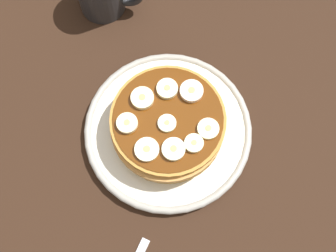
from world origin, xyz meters
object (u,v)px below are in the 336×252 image
(banana_slice_0, at_px, (168,123))
(banana_slice_5, at_px, (147,150))
(banana_slice_4, at_px, (191,91))
(banana_slice_7, at_px, (142,98))
(banana_slice_2, at_px, (173,149))
(banana_slice_8, at_px, (194,143))
(plate, at_px, (168,130))
(banana_slice_3, at_px, (208,129))
(pancake_stack, at_px, (167,125))
(banana_slice_1, at_px, (167,89))
(banana_slice_6, at_px, (127,123))

(banana_slice_0, bearing_deg, banana_slice_5, -116.73)
(banana_slice_4, height_order, banana_slice_7, same)
(banana_slice_2, bearing_deg, banana_slice_8, 26.81)
(plate, height_order, banana_slice_3, banana_slice_3)
(banana_slice_5, relative_size, banana_slice_7, 1.03)
(pancake_stack, xyz_separation_m, banana_slice_0, (0.00, -0.01, 0.03))
(banana_slice_0, height_order, banana_slice_3, same)
(plate, xyz_separation_m, banana_slice_0, (0.00, -0.01, 0.06))
(banana_slice_1, xyz_separation_m, banana_slice_6, (-0.05, -0.06, 0.00))
(banana_slice_1, relative_size, banana_slice_2, 0.94)
(banana_slice_0, distance_m, banana_slice_5, 0.05)
(plate, bearing_deg, banana_slice_7, 151.35)
(plate, bearing_deg, banana_slice_3, -5.92)
(banana_slice_1, xyz_separation_m, banana_slice_3, (0.07, -0.05, -0.00))
(banana_slice_0, distance_m, banana_slice_1, 0.05)
(banana_slice_0, relative_size, banana_slice_5, 0.76)
(banana_slice_4, relative_size, banana_slice_7, 1.02)
(banana_slice_8, bearing_deg, banana_slice_0, 151.25)
(pancake_stack, relative_size, banana_slice_3, 5.68)
(banana_slice_6, relative_size, banana_slice_7, 0.90)
(banana_slice_5, distance_m, banana_slice_6, 0.05)
(banana_slice_1, bearing_deg, banana_slice_8, -55.55)
(banana_slice_7, bearing_deg, pancake_stack, -31.11)
(banana_slice_7, distance_m, banana_slice_8, 0.10)
(banana_slice_2, bearing_deg, plate, 109.42)
(banana_slice_4, bearing_deg, banana_slice_5, -115.93)
(banana_slice_4, bearing_deg, plate, -119.89)
(plate, relative_size, banana_slice_8, 9.47)
(banana_slice_4, distance_m, banana_slice_7, 0.07)
(plate, relative_size, banana_slice_4, 7.55)
(banana_slice_1, xyz_separation_m, banana_slice_4, (0.04, 0.00, 0.00))
(banana_slice_0, xyz_separation_m, banana_slice_7, (-0.04, 0.03, 0.00))
(pancake_stack, bearing_deg, banana_slice_0, -68.56)
(banana_slice_1, bearing_deg, banana_slice_2, -74.37)
(pancake_stack, bearing_deg, banana_slice_7, 148.89)
(banana_slice_0, bearing_deg, banana_slice_3, 2.12)
(banana_slice_7, bearing_deg, banana_slice_2, -49.51)
(plate, relative_size, banana_slice_0, 9.79)
(banana_slice_6, bearing_deg, banana_slice_0, 10.22)
(banana_slice_5, height_order, banana_slice_8, same)
(banana_slice_3, height_order, banana_slice_8, banana_slice_8)
(plate, bearing_deg, banana_slice_2, -70.58)
(pancake_stack, height_order, banana_slice_8, banana_slice_8)
(banana_slice_1, distance_m, banana_slice_3, 0.09)
(banana_slice_0, height_order, banana_slice_6, banana_slice_6)
(plate, xyz_separation_m, banana_slice_5, (-0.02, -0.05, 0.06))
(plate, bearing_deg, pancake_stack, -148.59)
(banana_slice_3, distance_m, banana_slice_4, 0.06)
(pancake_stack, distance_m, banana_slice_7, 0.06)
(banana_slice_1, distance_m, banana_slice_8, 0.09)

